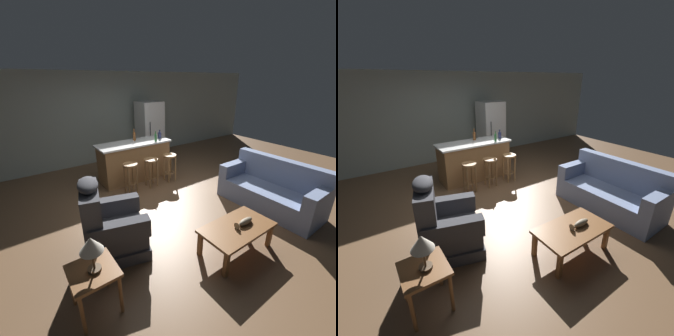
# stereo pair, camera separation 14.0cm
# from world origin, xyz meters

# --- Properties ---
(ground_plane) EXTENTS (12.00, 12.00, 0.00)m
(ground_plane) POSITION_xyz_m (0.00, 0.00, 0.00)
(ground_plane) COLOR brown
(back_wall) EXTENTS (12.00, 0.05, 2.60)m
(back_wall) POSITION_xyz_m (0.00, 3.12, 1.30)
(back_wall) COLOR #939E93
(back_wall) RESTS_ON ground_plane
(coffee_table) EXTENTS (1.10, 0.60, 0.42)m
(coffee_table) POSITION_xyz_m (-0.05, -1.85, 0.36)
(coffee_table) COLOR brown
(coffee_table) RESTS_ON ground_plane
(fish_figurine) EXTENTS (0.34, 0.10, 0.10)m
(fish_figurine) POSITION_xyz_m (0.06, -1.88, 0.46)
(fish_figurine) COLOR #4C3823
(fish_figurine) RESTS_ON coffee_table
(couch) EXTENTS (0.86, 1.91, 0.94)m
(couch) POSITION_xyz_m (1.55, -1.43, 0.34)
(couch) COLOR #707FA3
(couch) RESTS_ON ground_plane
(recliner_near_lamp) EXTENTS (1.04, 1.04, 1.20)m
(recliner_near_lamp) POSITION_xyz_m (-1.54, -0.78, 0.42)
(recliner_near_lamp) COLOR #3D3D42
(recliner_near_lamp) RESTS_ON ground_plane
(end_table) EXTENTS (0.48, 0.48, 0.56)m
(end_table) POSITION_xyz_m (-2.03, -1.55, 0.46)
(end_table) COLOR brown
(end_table) RESTS_ON ground_plane
(table_lamp) EXTENTS (0.24, 0.24, 0.41)m
(table_lamp) POSITION_xyz_m (-2.01, -1.57, 0.87)
(table_lamp) COLOR #4C3823
(table_lamp) RESTS_ON end_table
(kitchen_island) EXTENTS (1.80, 0.70, 0.95)m
(kitchen_island) POSITION_xyz_m (0.00, 1.35, 0.48)
(kitchen_island) COLOR #9E7042
(kitchen_island) RESTS_ON ground_plane
(bar_stool_left) EXTENTS (0.32, 0.32, 0.68)m
(bar_stool_left) POSITION_xyz_m (-0.44, 0.72, 0.47)
(bar_stool_left) COLOR olive
(bar_stool_left) RESTS_ON ground_plane
(bar_stool_middle) EXTENTS (0.32, 0.32, 0.68)m
(bar_stool_middle) POSITION_xyz_m (0.10, 0.72, 0.47)
(bar_stool_middle) COLOR olive
(bar_stool_middle) RESTS_ON ground_plane
(bar_stool_right) EXTENTS (0.32, 0.32, 0.68)m
(bar_stool_right) POSITION_xyz_m (0.63, 0.72, 0.47)
(bar_stool_right) COLOR #A87A47
(bar_stool_right) RESTS_ON ground_plane
(refrigerator) EXTENTS (0.70, 0.69, 1.76)m
(refrigerator) POSITION_xyz_m (1.20, 2.55, 0.88)
(refrigerator) COLOR white
(refrigerator) RESTS_ON ground_plane
(bottle_tall_green) EXTENTS (0.06, 0.06, 0.26)m
(bottle_tall_green) POSITION_xyz_m (0.48, 1.10, 1.05)
(bottle_tall_green) COLOR #2D6B38
(bottle_tall_green) RESTS_ON kitchen_island
(bottle_short_amber) EXTENTS (0.07, 0.07, 0.29)m
(bottle_short_amber) POSITION_xyz_m (0.10, 1.50, 1.06)
(bottle_short_amber) COLOR brown
(bottle_short_amber) RESTS_ON kitchen_island
(bottle_wine_dark) EXTENTS (0.09, 0.09, 0.22)m
(bottle_wine_dark) POSITION_xyz_m (0.74, 1.31, 1.03)
(bottle_wine_dark) COLOR #23284C
(bottle_wine_dark) RESTS_ON kitchen_island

